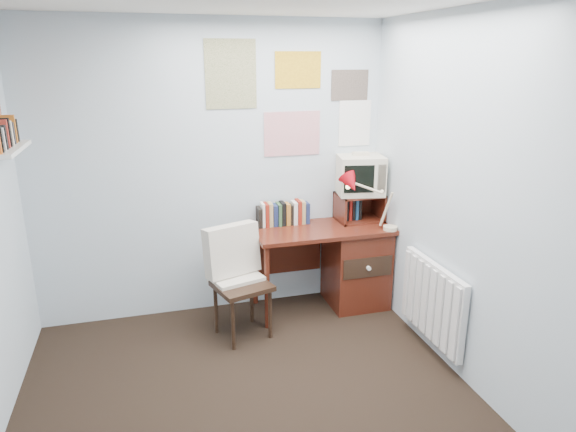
# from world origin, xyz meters

# --- Properties ---
(back_wall) EXTENTS (3.00, 0.02, 2.50)m
(back_wall) POSITION_xyz_m (0.00, 1.75, 1.25)
(back_wall) COLOR silver
(back_wall) RESTS_ON ground
(right_wall) EXTENTS (0.02, 3.50, 2.50)m
(right_wall) POSITION_xyz_m (1.50, 0.00, 1.25)
(right_wall) COLOR silver
(right_wall) RESTS_ON ground
(desk) EXTENTS (1.20, 0.55, 0.76)m
(desk) POSITION_xyz_m (1.17, 1.48, 0.41)
(desk) COLOR #541F13
(desk) RESTS_ON ground
(desk_chair) EXTENTS (0.55, 0.54, 0.88)m
(desk_chair) POSITION_xyz_m (0.12, 1.18, 0.44)
(desk_chair) COLOR black
(desk_chair) RESTS_ON ground
(desk_lamp) EXTENTS (0.35, 0.32, 0.44)m
(desk_lamp) POSITION_xyz_m (1.44, 1.26, 0.98)
(desk_lamp) COLOR red
(desk_lamp) RESTS_ON desk
(tv_riser) EXTENTS (0.40, 0.30, 0.25)m
(tv_riser) POSITION_xyz_m (1.29, 1.59, 0.89)
(tv_riser) COLOR #541F13
(tv_riser) RESTS_ON desk
(crt_tv) EXTENTS (0.45, 0.43, 0.38)m
(crt_tv) POSITION_xyz_m (1.29, 1.61, 1.20)
(crt_tv) COLOR beige
(crt_tv) RESTS_ON tv_riser
(book_row) EXTENTS (0.60, 0.14, 0.22)m
(book_row) POSITION_xyz_m (0.66, 1.66, 0.87)
(book_row) COLOR #541F13
(book_row) RESTS_ON desk
(radiator) EXTENTS (0.09, 0.80, 0.60)m
(radiator) POSITION_xyz_m (1.46, 0.55, 0.42)
(radiator) COLOR white
(radiator) RESTS_ON right_wall
(wall_shelf) EXTENTS (0.20, 0.62, 0.24)m
(wall_shelf) POSITION_xyz_m (-1.40, 1.10, 1.62)
(wall_shelf) COLOR white
(wall_shelf) RESTS_ON left_wall
(posters_back) EXTENTS (1.20, 0.01, 0.90)m
(posters_back) POSITION_xyz_m (0.70, 1.74, 1.85)
(posters_back) COLOR white
(posters_back) RESTS_ON back_wall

